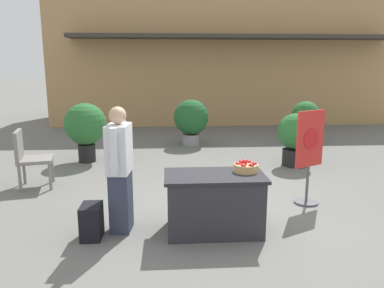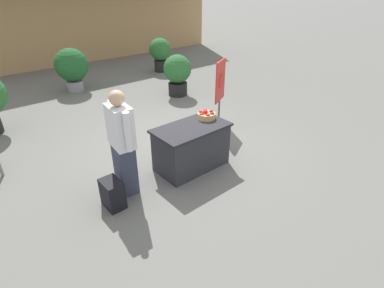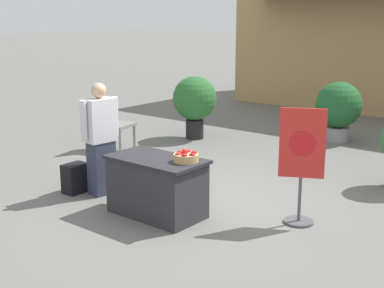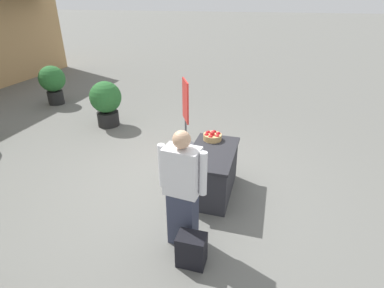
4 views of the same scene
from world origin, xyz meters
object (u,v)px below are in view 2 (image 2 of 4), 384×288
object	(u,v)px
display_table	(191,147)
apple_basket	(206,115)
person_visitor	(122,144)
poster_board	(220,92)
potted_plant_near_right	(160,52)
potted_plant_far_right	(177,73)
potted_plant_far_left	(72,66)
backpack	(113,194)

from	to	relation	value
display_table	apple_basket	xyz separation A→B (m)	(0.40, 0.09, 0.43)
person_visitor	poster_board	size ratio (longest dim) A/B	1.11
apple_basket	person_visitor	xyz separation A→B (m)	(-1.57, 0.03, -0.01)
potted_plant_near_right	potted_plant_far_right	xyz separation A→B (m)	(-1.07, -2.34, -0.04)
person_visitor	potted_plant_far_right	distance (m)	4.37
potted_plant_far_left	poster_board	bearing A→B (deg)	-71.27
person_visitor	potted_plant_near_right	bearing A→B (deg)	56.59
backpack	potted_plant_far_right	world-z (taller)	potted_plant_far_right
display_table	potted_plant_far_left	xyz separation A→B (m)	(0.04, 5.25, 0.32)
poster_board	potted_plant_near_right	xyz separation A→B (m)	(1.62, 4.50, -0.10)
display_table	potted_plant_far_right	size ratio (longest dim) A/B	1.12
apple_basket	potted_plant_near_right	world-z (taller)	potted_plant_near_right
potted_plant_far_right	potted_plant_far_left	bearing A→B (deg)	132.65
display_table	poster_board	distance (m)	1.81
display_table	poster_board	world-z (taller)	poster_board
display_table	apple_basket	world-z (taller)	apple_basket
apple_basket	potted_plant_near_right	bearing A→B (deg)	62.67
backpack	poster_board	size ratio (longest dim) A/B	0.30
apple_basket	potted_plant_far_right	bearing A→B (deg)	60.55
display_table	person_visitor	size ratio (longest dim) A/B	0.78
potted_plant_near_right	poster_board	bearing A→B (deg)	-109.77
potted_plant_far_right	person_visitor	bearing A→B (deg)	-137.93
backpack	potted_plant_near_right	distance (m)	7.19
potted_plant_far_right	potted_plant_far_left	world-z (taller)	potted_plant_far_left
poster_board	potted_plant_far_left	size ratio (longest dim) A/B	1.19
display_table	potted_plant_far_left	bearing A→B (deg)	89.51
apple_basket	potted_plant_far_left	bearing A→B (deg)	93.98
poster_board	backpack	bearing A→B (deg)	-99.40
poster_board	potted_plant_far_right	bearing A→B (deg)	138.52
display_table	potted_plant_far_right	distance (m)	3.69
backpack	potted_plant_far_right	bearing A→B (deg)	41.20
poster_board	potted_plant_far_left	xyz separation A→B (m)	(-1.48, 4.36, -0.07)
backpack	potted_plant_far_left	xyz separation A→B (m)	(1.55, 5.34, 0.49)
display_table	potted_plant_near_right	xyz separation A→B (m)	(3.14, 5.38, 0.29)
person_visitor	backpack	distance (m)	0.71
apple_basket	potted_plant_far_right	xyz separation A→B (m)	(1.67, 2.96, -0.19)
display_table	potted_plant_near_right	distance (m)	6.24
potted_plant_far_right	backpack	bearing A→B (deg)	-138.80
apple_basket	person_visitor	bearing A→B (deg)	178.75
apple_basket	person_visitor	size ratio (longest dim) A/B	0.19
apple_basket	potted_plant_far_left	world-z (taller)	potted_plant_far_left
apple_basket	potted_plant_far_right	size ratio (longest dim) A/B	0.28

